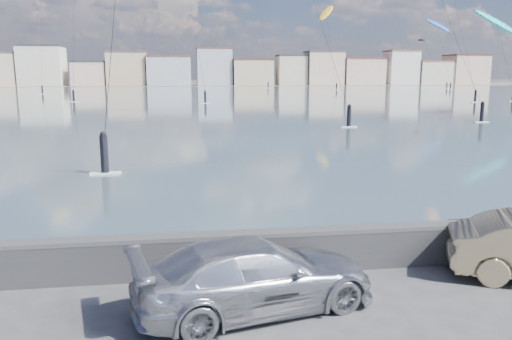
% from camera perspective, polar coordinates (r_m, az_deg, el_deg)
% --- Properties ---
extents(ground, '(700.00, 700.00, 0.00)m').
position_cam_1_polar(ground, '(9.38, -2.72, -18.29)').
color(ground, '#333335').
rests_on(ground, ground).
extents(bay_water, '(500.00, 177.00, 0.00)m').
position_cam_1_polar(bay_water, '(99.75, -7.80, 8.26)').
color(bay_water, '#425863').
rests_on(bay_water, ground).
extents(far_shore_strip, '(500.00, 60.00, 0.00)m').
position_cam_1_polar(far_shore_strip, '(208.20, -8.06, 9.63)').
color(far_shore_strip, '#4C473D').
rests_on(far_shore_strip, ground).
extents(seawall, '(400.00, 0.36, 1.08)m').
position_cam_1_polar(seawall, '(11.58, -4.04, -9.25)').
color(seawall, '#28282B').
rests_on(seawall, ground).
extents(far_buildings, '(240.79, 13.26, 14.60)m').
position_cam_1_polar(far_buildings, '(194.16, -7.70, 11.32)').
color(far_buildings, '#9EA8B7').
rests_on(far_buildings, ground).
extents(car_silver, '(5.15, 3.03, 1.40)m').
position_cam_1_polar(car_silver, '(9.97, -0.08, -11.92)').
color(car_silver, '#AFB1B7').
rests_on(car_silver, ground).
extents(kitesurfer_4, '(7.85, 15.24, 21.80)m').
position_cam_1_polar(kitesurfer_4, '(168.34, 20.07, 15.17)').
color(kitesurfer_4, blue).
rests_on(kitesurfer_4, ground).
extents(kitesurfer_10, '(7.69, 17.19, 25.05)m').
position_cam_1_polar(kitesurfer_10, '(154.82, 8.03, 17.28)').
color(kitesurfer_10, '#BF8C19').
rests_on(kitesurfer_10, ground).
extents(kitesurfer_16, '(9.84, 10.69, 16.52)m').
position_cam_1_polar(kitesurfer_16, '(101.67, 25.85, 14.81)').
color(kitesurfer_16, '#19BFBF').
rests_on(kitesurfer_16, ground).
extents(kitesurfer_17, '(6.15, 20.36, 15.70)m').
position_cam_1_polar(kitesurfer_17, '(175.11, 18.44, 13.82)').
color(kitesurfer_17, black).
rests_on(kitesurfer_17, ground).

